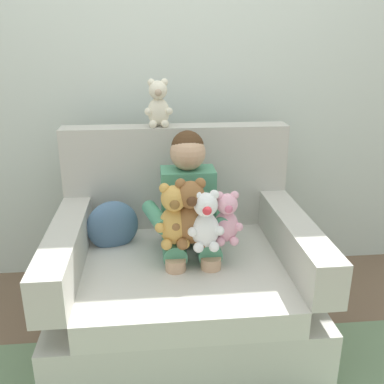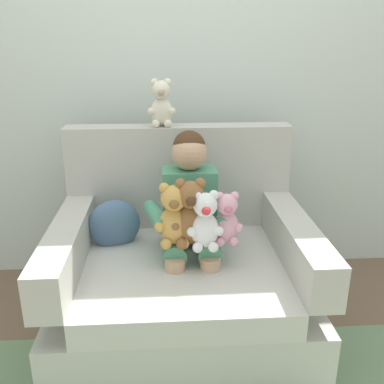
# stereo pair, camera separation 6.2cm
# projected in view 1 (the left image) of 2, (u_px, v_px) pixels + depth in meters

# --- Properties ---
(ground_plane) EXTENTS (8.00, 8.00, 0.00)m
(ground_plane) POSITION_uv_depth(u_px,v_px,m) (183.00, 331.00, 2.20)
(ground_plane) COLOR brown
(back_wall) EXTENTS (6.00, 0.10, 2.60)m
(back_wall) POSITION_uv_depth(u_px,v_px,m) (171.00, 57.00, 2.44)
(back_wall) COLOR silver
(back_wall) RESTS_ON ground
(armchair) EXTENTS (1.19, 0.98, 0.97)m
(armchair) POSITION_uv_depth(u_px,v_px,m) (182.00, 274.00, 2.14)
(armchair) COLOR #BCB7AD
(armchair) RESTS_ON ground
(seated_child) EXTENTS (0.45, 0.39, 0.82)m
(seated_child) POSITION_uv_depth(u_px,v_px,m) (189.00, 210.00, 2.07)
(seated_child) COLOR #4C9370
(seated_child) RESTS_ON armchair
(plush_brown) EXTENTS (0.19, 0.15, 0.31)m
(plush_brown) POSITION_uv_depth(u_px,v_px,m) (191.00, 214.00, 1.90)
(plush_brown) COLOR brown
(plush_brown) RESTS_ON armchair
(plush_pink) EXTENTS (0.15, 0.12, 0.25)m
(plush_pink) POSITION_uv_depth(u_px,v_px,m) (226.00, 219.00, 1.93)
(plush_pink) COLOR #EAA8BC
(plush_pink) RESTS_ON armchair
(plush_white) EXTENTS (0.16, 0.13, 0.27)m
(plush_white) POSITION_uv_depth(u_px,v_px,m) (205.00, 222.00, 1.88)
(plush_white) COLOR white
(plush_white) RESTS_ON armchair
(plush_honey) EXTENTS (0.17, 0.14, 0.29)m
(plush_honey) POSITION_uv_depth(u_px,v_px,m) (174.00, 217.00, 1.90)
(plush_honey) COLOR gold
(plush_honey) RESTS_ON armchair
(plush_cream_on_backrest) EXTENTS (0.14, 0.12, 0.24)m
(plush_cream_on_backrest) POSITION_uv_depth(u_px,v_px,m) (158.00, 105.00, 2.21)
(plush_cream_on_backrest) COLOR silver
(plush_cream_on_backrest) RESTS_ON armchair
(throw_pillow) EXTENTS (0.28, 0.18, 0.26)m
(throw_pillow) POSITION_uv_depth(u_px,v_px,m) (113.00, 226.00, 2.16)
(throw_pillow) COLOR slate
(throw_pillow) RESTS_ON armchair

